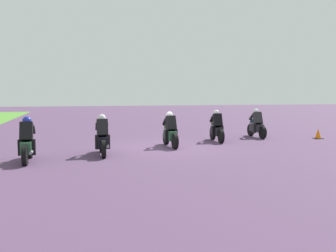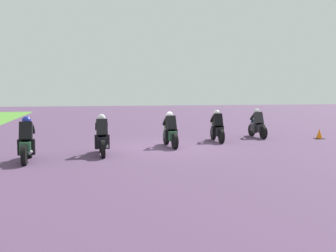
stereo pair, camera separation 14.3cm
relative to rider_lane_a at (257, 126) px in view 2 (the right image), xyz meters
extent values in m
plane|color=#543A59|center=(-2.05, 5.48, -0.62)|extent=(120.00, 120.00, 0.00)
cylinder|color=black|center=(0.70, -0.05, -0.30)|extent=(0.65, 0.18, 0.64)
cylinder|color=black|center=(-0.69, 0.05, -0.30)|extent=(0.65, 0.18, 0.64)
cube|color=#232327|center=(0.00, 0.00, -0.12)|extent=(1.12, 0.39, 0.40)
ellipsoid|color=#232327|center=(0.10, -0.01, 0.18)|extent=(0.50, 0.33, 0.24)
cube|color=red|center=(-0.51, 0.04, -0.10)|extent=(0.07, 0.16, 0.08)
cylinder|color=#A5A5AD|center=(-0.36, -0.13, -0.25)|extent=(0.43, 0.13, 0.10)
cube|color=#232325|center=(-0.10, 0.01, 0.40)|extent=(0.51, 0.43, 0.66)
sphere|color=silver|center=(0.12, -0.01, 0.74)|extent=(0.32, 0.32, 0.30)
cube|color=#386677|center=(0.50, -0.03, 0.22)|extent=(0.17, 0.27, 0.23)
cube|color=#232325|center=(-0.10, 0.21, -0.12)|extent=(0.19, 0.15, 0.52)
cube|color=#232325|center=(-0.13, -0.19, -0.12)|extent=(0.19, 0.15, 0.52)
cube|color=#232325|center=(0.30, 0.16, 0.42)|extent=(0.39, 0.13, 0.31)
cube|color=#232325|center=(0.27, -0.20, 0.42)|extent=(0.39, 0.13, 0.31)
cylinder|color=black|center=(-0.27, 2.61, -0.30)|extent=(0.65, 0.22, 0.64)
cylinder|color=black|center=(-1.66, 2.77, -0.30)|extent=(0.65, 0.22, 0.64)
cube|color=black|center=(-0.96, 2.69, -0.12)|extent=(1.13, 0.45, 0.40)
ellipsoid|color=black|center=(-0.86, 2.68, 0.18)|extent=(0.51, 0.35, 0.24)
cube|color=red|center=(-1.47, 2.75, -0.10)|extent=(0.08, 0.17, 0.08)
cylinder|color=#A5A5AD|center=(-1.33, 2.57, -0.25)|extent=(0.43, 0.15, 0.10)
cube|color=black|center=(-1.06, 2.70, 0.40)|extent=(0.53, 0.45, 0.66)
sphere|color=silver|center=(-0.84, 2.68, 0.74)|extent=(0.33, 0.33, 0.30)
cube|color=#739051|center=(-0.47, 2.63, 0.22)|extent=(0.18, 0.28, 0.23)
cube|color=black|center=(-1.06, 2.90, -0.12)|extent=(0.20, 0.16, 0.52)
cube|color=black|center=(-1.11, 2.51, -0.12)|extent=(0.20, 0.16, 0.52)
cube|color=black|center=(-0.66, 2.84, 0.42)|extent=(0.39, 0.15, 0.31)
cube|color=black|center=(-0.71, 2.48, 0.42)|extent=(0.39, 0.15, 0.31)
cylinder|color=black|center=(-1.36, 5.33, -0.30)|extent=(0.64, 0.14, 0.64)
cylinder|color=black|center=(-2.76, 5.33, -0.30)|extent=(0.64, 0.14, 0.64)
cube|color=#295237|center=(-2.06, 5.33, -0.12)|extent=(1.10, 0.32, 0.40)
ellipsoid|color=#295237|center=(-1.96, 5.33, 0.18)|extent=(0.48, 0.30, 0.24)
cube|color=red|center=(-2.57, 5.33, -0.10)|extent=(0.06, 0.16, 0.08)
cylinder|color=#A5A5AD|center=(-2.41, 5.17, -0.25)|extent=(0.42, 0.10, 0.10)
cube|color=black|center=(-2.16, 5.33, 0.40)|extent=(0.48, 0.40, 0.66)
sphere|color=silver|center=(-1.94, 5.33, 0.74)|extent=(0.30, 0.30, 0.30)
cube|color=#628F4D|center=(-1.56, 5.33, 0.22)|extent=(0.15, 0.26, 0.23)
cube|color=black|center=(-2.18, 5.53, -0.12)|extent=(0.18, 0.14, 0.52)
cube|color=black|center=(-2.18, 5.13, -0.12)|extent=(0.18, 0.14, 0.52)
cube|color=black|center=(-1.78, 5.51, 0.42)|extent=(0.39, 0.10, 0.31)
cube|color=black|center=(-1.78, 5.15, 0.42)|extent=(0.39, 0.10, 0.31)
cylinder|color=black|center=(-2.70, 8.31, -0.30)|extent=(0.64, 0.16, 0.64)
cylinder|color=black|center=(-4.09, 8.35, -0.30)|extent=(0.64, 0.16, 0.64)
cube|color=black|center=(-3.39, 8.33, -0.12)|extent=(1.11, 0.35, 0.40)
ellipsoid|color=black|center=(-3.29, 8.32, 0.18)|extent=(0.49, 0.31, 0.24)
cube|color=red|center=(-3.90, 8.34, -0.10)|extent=(0.06, 0.16, 0.08)
cylinder|color=#A5A5AD|center=(-3.75, 8.18, -0.25)|extent=(0.42, 0.11, 0.10)
cube|color=black|center=(-3.49, 8.33, 0.40)|extent=(0.50, 0.41, 0.66)
sphere|color=silver|center=(-3.27, 8.32, 0.74)|extent=(0.31, 0.31, 0.30)
cube|color=slate|center=(-2.90, 8.31, 0.22)|extent=(0.16, 0.26, 0.23)
cube|color=black|center=(-3.51, 8.53, -0.12)|extent=(0.18, 0.15, 0.52)
cube|color=black|center=(-3.52, 8.13, -0.12)|extent=(0.18, 0.15, 0.52)
cube|color=black|center=(-3.11, 8.50, 0.42)|extent=(0.39, 0.11, 0.31)
cube|color=black|center=(-3.12, 8.14, 0.42)|extent=(0.39, 0.11, 0.31)
cylinder|color=black|center=(-3.39, 10.85, -0.30)|extent=(0.64, 0.14, 0.64)
cylinder|color=black|center=(-4.79, 10.85, -0.30)|extent=(0.64, 0.14, 0.64)
cube|color=#295237|center=(-4.09, 10.85, -0.12)|extent=(1.10, 0.32, 0.40)
ellipsoid|color=#295237|center=(-3.99, 10.85, 0.18)|extent=(0.48, 0.30, 0.24)
cube|color=red|center=(-4.60, 10.85, -0.10)|extent=(0.06, 0.16, 0.08)
cylinder|color=#A5A5AD|center=(-4.44, 10.69, -0.25)|extent=(0.42, 0.10, 0.10)
cube|color=black|center=(-4.19, 10.85, 0.40)|extent=(0.49, 0.40, 0.66)
sphere|color=navy|center=(-3.97, 10.85, 0.74)|extent=(0.30, 0.30, 0.30)
cube|color=#7C4D5F|center=(-3.59, 10.85, 0.22)|extent=(0.16, 0.26, 0.23)
cube|color=black|center=(-4.21, 11.05, -0.12)|extent=(0.18, 0.14, 0.52)
cube|color=black|center=(-4.21, 10.65, -0.12)|extent=(0.18, 0.14, 0.52)
cube|color=black|center=(-3.81, 11.03, 0.42)|extent=(0.39, 0.10, 0.31)
cube|color=black|center=(-3.81, 10.67, 0.42)|extent=(0.39, 0.10, 0.31)
cube|color=black|center=(-1.38, -2.73, -0.61)|extent=(0.40, 0.40, 0.03)
cone|color=orange|center=(-1.38, -2.73, -0.37)|extent=(0.32, 0.32, 0.51)
camera|label=1|loc=(-16.46, 9.45, 1.58)|focal=37.51mm
camera|label=2|loc=(-16.50, 9.31, 1.58)|focal=37.51mm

